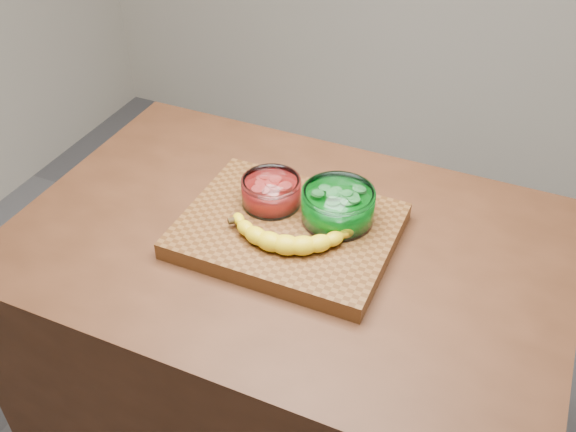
% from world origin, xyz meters
% --- Properties ---
extents(counter, '(1.20, 0.80, 0.90)m').
position_xyz_m(counter, '(0.00, 0.00, 0.45)').
color(counter, '#4D2917').
rests_on(counter, ground).
extents(cutting_board, '(0.45, 0.35, 0.04)m').
position_xyz_m(cutting_board, '(0.00, 0.00, 0.92)').
color(cutting_board, brown).
rests_on(cutting_board, counter).
extents(bowl_red, '(0.13, 0.13, 0.06)m').
position_xyz_m(bowl_red, '(-0.06, 0.05, 0.97)').
color(bowl_red, white).
rests_on(bowl_red, cutting_board).
extents(bowl_green, '(0.16, 0.16, 0.07)m').
position_xyz_m(bowl_green, '(0.09, 0.06, 0.98)').
color(bowl_green, white).
rests_on(bowl_green, cutting_board).
extents(banana, '(0.29, 0.16, 0.04)m').
position_xyz_m(banana, '(0.02, -0.04, 0.96)').
color(banana, yellow).
rests_on(banana, cutting_board).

